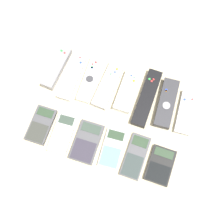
{
  "coord_description": "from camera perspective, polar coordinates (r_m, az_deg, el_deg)",
  "views": [
    {
      "loc": [
        0.11,
        -0.29,
        1.02
      ],
      "look_at": [
        0.0,
        0.03,
        0.01
      ],
      "focal_mm": 50.0,
      "sensor_mm": 36.0,
      "label": 1
    }
  ],
  "objects": [
    {
      "name": "ground_plane",
      "position": [
        1.07,
        -0.58,
        -1.84
      ],
      "size": [
        3.0,
        3.0,
        0.0
      ],
      "primitive_type": "plane",
      "color": "beige"
    },
    {
      "name": "remote_0",
      "position": [
        1.15,
        -10.07,
        7.99
      ],
      "size": [
        0.05,
        0.17,
        0.03
      ],
      "rotation": [
        0.0,
        0.0,
        -0.06
      ],
      "color": "gray",
      "rests_on": "ground_plane"
    },
    {
      "name": "remote_1",
      "position": [
        1.13,
        -7.19,
        6.69
      ],
      "size": [
        0.05,
        0.19,
        0.02
      ],
      "rotation": [
        0.0,
        0.0,
        0.02
      ],
      "color": "silver",
      "rests_on": "ground_plane"
    },
    {
      "name": "remote_2",
      "position": [
        1.11,
        -4.08,
        5.86
      ],
      "size": [
        0.05,
        0.17,
        0.02
      ],
      "rotation": [
        0.0,
        0.0,
        0.03
      ],
      "color": "white",
      "rests_on": "ground_plane"
    },
    {
      "name": "remote_3",
      "position": [
        1.1,
        -0.79,
        4.87
      ],
      "size": [
        0.06,
        0.18,
        0.02
      ],
      "rotation": [
        0.0,
        0.0,
        -0.06
      ],
      "color": "#B7B7BC",
      "rests_on": "ground_plane"
    },
    {
      "name": "remote_4",
      "position": [
        1.09,
        2.83,
        3.76
      ],
      "size": [
        0.06,
        0.15,
        0.03
      ],
      "rotation": [
        0.0,
        0.0,
        0.0
      ],
      "color": "white",
      "rests_on": "ground_plane"
    },
    {
      "name": "remote_5",
      "position": [
        1.09,
        6.39,
        2.59
      ],
      "size": [
        0.05,
        0.21,
        0.02
      ],
      "rotation": [
        0.0,
        0.0,
        -0.01
      ],
      "color": "black",
      "rests_on": "ground_plane"
    },
    {
      "name": "remote_6",
      "position": [
        1.09,
        9.94,
        1.58
      ],
      "size": [
        0.07,
        0.18,
        0.03
      ],
      "rotation": [
        0.0,
        0.0,
        0.06
      ],
      "color": "#333338",
      "rests_on": "ground_plane"
    },
    {
      "name": "remote_7",
      "position": [
        1.1,
        13.32,
        -0.08
      ],
      "size": [
        0.06,
        0.16,
        0.02
      ],
      "rotation": [
        0.0,
        0.0,
        0.07
      ],
      "color": "#B7B7BC",
      "rests_on": "ground_plane"
    },
    {
      "name": "calculator_0",
      "position": [
        1.08,
        -12.85,
        -2.32
      ],
      "size": [
        0.07,
        0.13,
        0.02
      ],
      "rotation": [
        0.0,
        0.0,
        0.01
      ],
      "color": "#4C4C51",
      "rests_on": "ground_plane"
    },
    {
      "name": "calculator_1",
      "position": [
        1.06,
        -9.03,
        -3.92
      ],
      "size": [
        0.07,
        0.14,
        0.02
      ],
      "rotation": [
        0.0,
        0.0,
        0.06
      ],
      "color": "silver",
      "rests_on": "ground_plane"
    },
    {
      "name": "calculator_2",
      "position": [
        1.04,
        -4.65,
        -5.48
      ],
      "size": [
        0.08,
        0.14,
        0.02
      ],
      "rotation": [
        0.0,
        0.0,
        0.02
      ],
      "color": "#4C4C51",
      "rests_on": "ground_plane"
    },
    {
      "name": "calculator_3",
      "position": [
        1.04,
        0.09,
        -6.65
      ],
      "size": [
        0.08,
        0.14,
        0.01
      ],
      "rotation": [
        0.0,
        0.0,
        0.07
      ],
      "color": "#B2B2B7",
      "rests_on": "ground_plane"
    },
    {
      "name": "calculator_4",
      "position": [
        1.04,
        4.31,
        -8.05
      ],
      "size": [
        0.07,
        0.15,
        0.01
      ],
      "rotation": [
        0.0,
        0.0,
        -0.01
      ],
      "color": "#4C4C51",
      "rests_on": "ground_plane"
    },
    {
      "name": "calculator_5",
      "position": [
        1.04,
        8.83,
        -9.6
      ],
      "size": [
        0.08,
        0.12,
        0.01
      ],
      "rotation": [
        0.0,
        0.0,
        0.0
      ],
      "color": "black",
      "rests_on": "ground_plane"
    }
  ]
}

